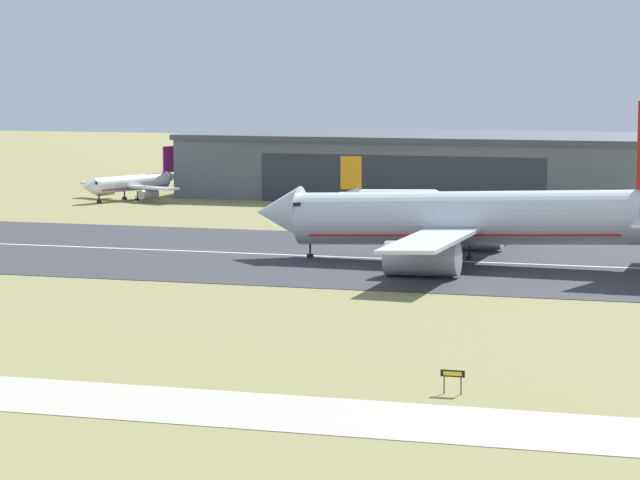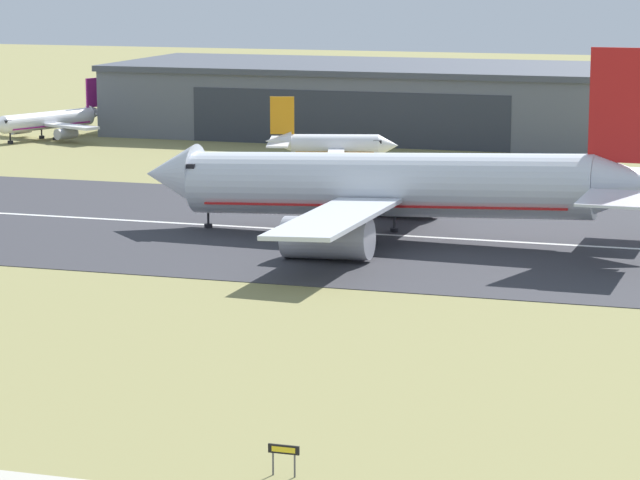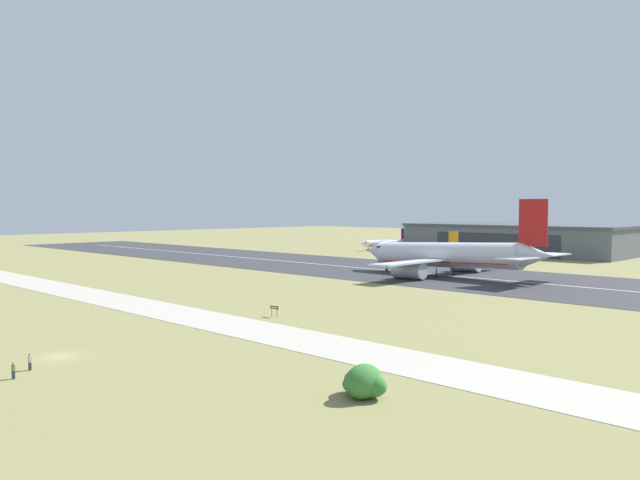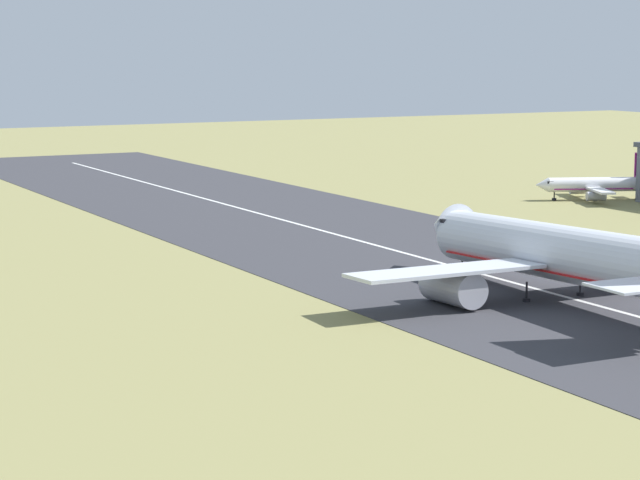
# 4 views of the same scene
# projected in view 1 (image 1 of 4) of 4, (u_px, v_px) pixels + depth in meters

# --- Properties ---
(ground_plane) EXTENTS (696.10, 696.10, 0.00)m
(ground_plane) POSITION_uv_depth(u_px,v_px,m) (521.00, 350.00, 123.54)
(ground_plane) COLOR olive
(runway_strip) EXTENTS (456.10, 50.38, 0.06)m
(runway_strip) POSITION_uv_depth(u_px,v_px,m) (595.00, 267.00, 173.64)
(runway_strip) COLOR #333338
(runway_strip) RESTS_ON ground_plane
(runway_centreline) EXTENTS (410.49, 0.70, 0.01)m
(runway_centreline) POSITION_uv_depth(u_px,v_px,m) (595.00, 266.00, 173.63)
(runway_centreline) COLOR silver
(runway_centreline) RESTS_ON runway_strip
(taxiway_road) EXTENTS (342.08, 10.27, 0.05)m
(taxiway_road) POSITION_uv_depth(u_px,v_px,m) (455.00, 424.00, 98.00)
(taxiway_road) COLOR #B2AD9E
(taxiway_road) RESTS_ON ground_plane
(hangar_building) EXTENTS (81.54, 33.65, 11.01)m
(hangar_building) POSITION_uv_depth(u_px,v_px,m) (422.00, 165.00, 265.02)
(hangar_building) COLOR slate
(hangar_building) RESTS_ON ground_plane
(airplane_landing) EXTENTS (53.80, 50.27, 19.13)m
(airplane_landing) POSITION_uv_depth(u_px,v_px,m) (469.00, 220.00, 175.37)
(airplane_landing) COLOR silver
(airplane_landing) RESTS_ON ground_plane
(airplane_parked_west) EXTENTS (18.36, 21.63, 9.39)m
(airplane_parked_west) POSITION_uv_depth(u_px,v_px,m) (395.00, 200.00, 226.57)
(airplane_parked_west) COLOR white
(airplane_parked_west) RESTS_ON ground_plane
(airplane_parked_centre) EXTENTS (21.00, 22.78, 8.80)m
(airplane_parked_centre) POSITION_uv_depth(u_px,v_px,m) (131.00, 184.00, 258.11)
(airplane_parked_centre) COLOR white
(airplane_parked_centre) RESTS_ON ground_plane
(runway_sign) EXTENTS (1.74, 0.13, 1.74)m
(runway_sign) POSITION_uv_depth(u_px,v_px,m) (453.00, 376.00, 106.90)
(runway_sign) COLOR #4C4C51
(runway_sign) RESTS_ON ground_plane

